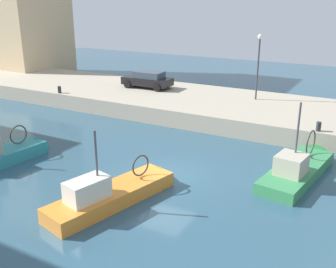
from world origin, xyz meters
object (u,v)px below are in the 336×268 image
fishing_boat_orange (117,198)px  mooring_bollard_mid (59,90)px  mooring_bollard_south (319,127)px  fishing_boat_green (299,172)px  quay_streetlamp (259,56)px  fishing_boat_teal (1,161)px  parked_car_black (148,79)px

fishing_boat_orange → mooring_bollard_mid: bearing=51.5°
mooring_bollard_south → mooring_bollard_mid: size_ratio=1.00×
fishing_boat_green → quay_streetlamp: (9.57, 5.33, 4.32)m
mooring_bollard_mid → mooring_bollard_south: bearing=-90.0°
fishing_boat_teal → quay_streetlamp: size_ratio=1.34×
mooring_bollard_mid → fishing_boat_teal: bearing=-152.3°
fishing_boat_teal → mooring_bollard_south: fishing_boat_teal is taller
fishing_boat_orange → parked_car_black: size_ratio=1.67×
fishing_boat_green → fishing_boat_teal: fishing_boat_green is taller
mooring_bollard_mid → fishing_boat_orange: bearing=-128.5°
fishing_boat_orange → mooring_bollard_south: bearing=-31.8°
mooring_bollard_south → fishing_boat_green: bearing=178.0°
fishing_boat_green → mooring_bollard_mid: (3.92, 19.86, 1.34)m
parked_car_black → quay_streetlamp: (0.54, -9.29, 2.53)m
fishing_boat_teal → mooring_bollard_mid: 11.70m
mooring_bollard_south → fishing_boat_teal: bearing=125.2°
parked_car_black → mooring_bollard_mid: 7.33m
quay_streetlamp → mooring_bollard_south: bearing=-136.0°
fishing_boat_orange → mooring_bollard_south: 12.62m
mooring_bollard_south → quay_streetlamp: (5.65, 5.46, 2.98)m
fishing_boat_green → fishing_boat_orange: bearing=136.1°
quay_streetlamp → fishing_boat_orange: bearing=175.9°
parked_car_black → mooring_bollard_mid: size_ratio=7.78×
mooring_bollard_south → mooring_bollard_mid: bearing=90.0°
fishing_boat_teal → parked_car_black: size_ratio=1.51×
fishing_boat_orange → mooring_bollard_south: (10.66, -6.62, 1.34)m
fishing_boat_orange → mooring_bollard_mid: fishing_boat_orange is taller
fishing_boat_teal → fishing_boat_orange: bearing=-92.6°
parked_car_black → mooring_bollard_south: 15.62m
fishing_boat_green → mooring_bollard_south: bearing=-2.0°
fishing_boat_orange → quay_streetlamp: size_ratio=1.48×
mooring_bollard_mid → quay_streetlamp: bearing=-68.8°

